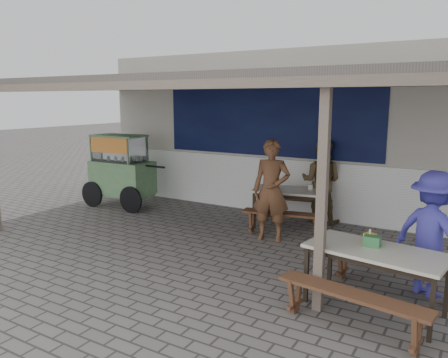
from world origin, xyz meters
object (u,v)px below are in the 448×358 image
at_px(patron_right_table, 433,234).
at_px(tissue_box, 370,238).
at_px(patron_street_side, 271,190).
at_px(table_right, 376,255).
at_px(donation_box, 372,241).
at_px(bench_left_street, 283,218).
at_px(bench_left_wall, 296,203).
at_px(bench_right_wall, 393,266).
at_px(condiment_jar, 310,187).
at_px(patron_wall_side, 321,181).
at_px(table_left, 290,193).
at_px(bench_right_street, 351,302).
at_px(vendor_cart, 121,168).
at_px(condiment_bowl, 279,186).

distance_m(patron_right_table, tissue_box, 0.86).
bearing_deg(tissue_box, patron_street_side, 142.44).
xyz_separation_m(table_right, donation_box, (-0.07, 0.08, 0.14)).
distance_m(bench_left_street, table_right, 2.92).
xyz_separation_m(bench_left_street, bench_left_wall, (-0.25, 1.24, 0.00)).
bearing_deg(bench_right_wall, condiment_jar, 139.35).
relative_size(table_right, patron_street_side, 0.92).
bearing_deg(patron_wall_side, table_left, 54.11).
distance_m(bench_right_street, patron_street_side, 3.22).
distance_m(bench_right_street, tissue_box, 0.97).
bearing_deg(tissue_box, vendor_cart, 161.34).
bearing_deg(table_left, bench_left_wall, 90.00).
bearing_deg(bench_right_street, bench_right_wall, 90.00).
bearing_deg(patron_street_side, tissue_box, -49.41).
relative_size(bench_left_street, bench_right_street, 0.90).
height_order(bench_left_street, table_right, table_right).
relative_size(bench_right_wall, vendor_cart, 0.80).
bearing_deg(vendor_cart, table_left, 4.48).
xyz_separation_m(bench_right_street, patron_street_side, (-2.06, 2.42, 0.55)).
bearing_deg(patron_wall_side, bench_right_wall, 120.57).
distance_m(table_right, patron_wall_side, 3.77).
distance_m(table_left, patron_wall_side, 0.77).
bearing_deg(donation_box, patron_street_side, 140.96).
relative_size(table_left, bench_right_street, 0.90).
height_order(bench_right_wall, donation_box, donation_box).
distance_m(table_left, donation_box, 3.35).
xyz_separation_m(patron_wall_side, patron_right_table, (2.29, -2.53, -0.04)).
bearing_deg(condiment_bowl, patron_right_table, -33.49).
distance_m(bench_right_street, patron_right_table, 1.63).
distance_m(bench_right_street, condiment_bowl, 4.13).
relative_size(bench_left_wall, bench_right_wall, 0.90).
xyz_separation_m(bench_left_street, condiment_jar, (0.21, 0.81, 0.46)).
distance_m(table_left, bench_right_wall, 3.06).
xyz_separation_m(table_left, patron_wall_side, (0.39, 0.64, 0.17)).
distance_m(vendor_cart, condiment_jar, 4.39).
xyz_separation_m(patron_right_table, condiment_bowl, (-2.94, 1.95, -0.03)).
distance_m(bench_right_wall, patron_wall_side, 3.31).
relative_size(patron_street_side, tissue_box, 15.69).
xyz_separation_m(table_right, condiment_bowl, (-2.43, 2.74, 0.10)).
xyz_separation_m(patron_street_side, condiment_jar, (0.32, 1.10, -0.10)).
bearing_deg(condiment_bowl, tissue_box, -47.64).
bearing_deg(donation_box, table_left, 128.91).
bearing_deg(table_right, patron_street_side, 149.04).
height_order(patron_wall_side, patron_right_table, patron_wall_side).
height_order(table_right, patron_street_side, patron_street_side).
bearing_deg(donation_box, bench_left_street, 134.88).
bearing_deg(patron_street_side, bench_left_wall, 83.36).
relative_size(bench_left_wall, vendor_cart, 0.72).
distance_m(table_left, condiment_jar, 0.40).
xyz_separation_m(bench_left_street, condiment_bowl, (-0.39, 0.67, 0.44)).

